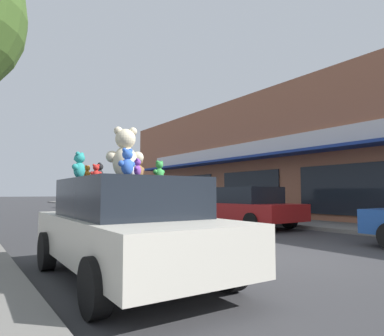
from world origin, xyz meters
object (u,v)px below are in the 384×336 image
(teddy_bear_red, at_px, (96,172))
(teddy_bear_green, at_px, (159,171))
(teddy_bear_black, at_px, (100,172))
(parked_car_far_center, at_px, (242,206))
(teddy_bear_orange, at_px, (87,172))
(teddy_bear_giant, at_px, (125,154))
(teddy_bear_purple, at_px, (137,167))
(teddy_bear_blue, at_px, (127,162))
(teddy_bear_brown, at_px, (138,168))
(teddy_bear_teal, at_px, (79,166))
(plush_art_car, at_px, (127,226))
(parked_car_far_right, at_px, (159,201))
(teddy_bear_white, at_px, (132,169))

(teddy_bear_red, xyz_separation_m, teddy_bear_green, (0.87, -0.55, 0.03))
(teddy_bear_black, relative_size, parked_car_far_center, 0.07)
(teddy_bear_orange, bearing_deg, teddy_bear_giant, 91.92)
(teddy_bear_purple, height_order, teddy_bear_black, teddy_bear_black)
(teddy_bear_giant, xyz_separation_m, teddy_bear_black, (-0.03, 1.03, -0.22))
(teddy_bear_blue, bearing_deg, teddy_bear_giant, -126.57)
(teddy_bear_brown, bearing_deg, teddy_bear_purple, 43.99)
(teddy_bear_brown, relative_size, teddy_bear_teal, 0.99)
(teddy_bear_giant, bearing_deg, plush_art_car, -137.47)
(teddy_bear_black, xyz_separation_m, parked_car_far_right, (6.88, 10.41, -0.78))
(teddy_bear_white, xyz_separation_m, teddy_bear_brown, (0.44, 0.76, 0.08))
(teddy_bear_giant, relative_size, teddy_bear_white, 3.50)
(parked_car_far_center, relative_size, parked_car_far_right, 1.11)
(teddy_bear_brown, height_order, teddy_bear_teal, teddy_bear_teal)
(plush_art_car, bearing_deg, teddy_bear_green, 16.11)
(teddy_bear_blue, bearing_deg, teddy_bear_green, -148.98)
(teddy_bear_blue, xyz_separation_m, teddy_bear_black, (0.31, 1.90, -0.01))
(teddy_bear_giant, relative_size, teddy_bear_green, 2.41)
(teddy_bear_red, bearing_deg, parked_car_far_right, -111.18)
(teddy_bear_brown, bearing_deg, teddy_bear_teal, -26.21)
(teddy_bear_white, bearing_deg, teddy_bear_black, -117.91)
(teddy_bear_green, bearing_deg, teddy_bear_red, -46.12)
(plush_art_car, distance_m, teddy_bear_giant, 1.08)
(teddy_bear_black, height_order, parked_car_far_right, teddy_bear_black)
(plush_art_car, xyz_separation_m, teddy_bear_brown, (0.26, 0.21, 0.89))
(teddy_bear_red, bearing_deg, plush_art_car, 121.49)
(teddy_bear_teal, relative_size, parked_car_far_center, 0.08)
(teddy_bear_blue, height_order, teddy_bear_green, teddy_bear_blue)
(teddy_bear_orange, xyz_separation_m, parked_car_far_center, (7.24, 4.43, -0.80))
(teddy_bear_teal, xyz_separation_m, parked_car_far_center, (7.42, 4.64, -0.88))
(teddy_bear_purple, height_order, teddy_bear_teal, teddy_bear_teal)
(teddy_bear_black, relative_size, teddy_bear_brown, 0.81)
(teddy_bear_white, distance_m, teddy_bear_green, 1.08)
(teddy_bear_orange, height_order, teddy_bear_brown, teddy_bear_brown)
(teddy_bear_white, bearing_deg, teddy_bear_red, -111.64)
(teddy_bear_orange, xyz_separation_m, teddy_bear_brown, (0.72, -0.30, 0.08))
(teddy_bear_teal, bearing_deg, teddy_bear_white, 74.23)
(teddy_bear_red, height_order, parked_car_far_right, teddy_bear_red)
(teddy_bear_blue, bearing_deg, teddy_bear_black, -114.47)
(plush_art_car, height_order, teddy_bear_purple, teddy_bear_purple)
(teddy_bear_brown, bearing_deg, teddy_bear_orange, -42.95)
(teddy_bear_red, relative_size, teddy_bear_white, 1.18)
(teddy_bear_teal, bearing_deg, teddy_bear_blue, 56.93)
(teddy_bear_green, bearing_deg, teddy_bear_white, 28.08)
(teddy_bear_red, relative_size, teddy_bear_orange, 1.21)
(teddy_bear_purple, relative_size, teddy_bear_teal, 0.58)
(teddy_bear_red, xyz_separation_m, teddy_bear_brown, (0.51, -0.51, 0.06))
(teddy_bear_brown, xyz_separation_m, parked_car_far_right, (6.53, 11.20, -0.81))
(teddy_bear_teal, distance_m, parked_car_far_center, 8.80)
(teddy_bear_purple, xyz_separation_m, teddy_bear_orange, (-0.24, 1.30, -0.01))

